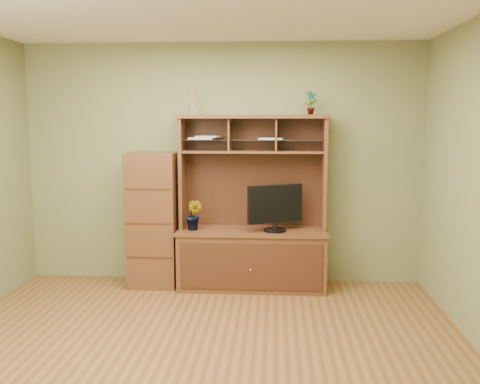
{
  "coord_description": "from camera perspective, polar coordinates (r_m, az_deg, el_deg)",
  "views": [
    {
      "loc": [
        0.6,
        -4.04,
        1.86
      ],
      "look_at": [
        0.25,
        1.2,
        1.14
      ],
      "focal_mm": 40.0,
      "sensor_mm": 36.0,
      "label": 1
    }
  ],
  "objects": [
    {
      "name": "side_cabinet",
      "position": [
        6.03,
        -9.19,
        -2.9
      ],
      "size": [
        0.53,
        0.48,
        1.49
      ],
      "color": "#472A14",
      "rests_on": "room"
    },
    {
      "name": "magazines",
      "position": [
        5.87,
        -1.45,
        5.79
      ],
      "size": [
        1.05,
        0.24,
        0.04
      ],
      "color": "#BABABF",
      "rests_on": "media_hutch"
    },
    {
      "name": "reed_diffuser",
      "position": [
        5.91,
        -5.11,
        9.36
      ],
      "size": [
        0.06,
        0.06,
        0.31
      ],
      "color": "silver",
      "rests_on": "media_hutch"
    },
    {
      "name": "room",
      "position": [
        4.11,
        -4.63,
        0.72
      ],
      "size": [
        4.54,
        4.04,
        2.74
      ],
      "color": "brown",
      "rests_on": "ground"
    },
    {
      "name": "orchid_plant",
      "position": [
        5.84,
        -4.92,
        -2.44
      ],
      "size": [
        0.23,
        0.2,
        0.34
      ],
      "primitive_type": "imported",
      "rotation": [
        0.0,
        0.0,
        -0.34
      ],
      "color": "#335F20",
      "rests_on": "media_hutch"
    },
    {
      "name": "top_plant",
      "position": [
        5.86,
        7.52,
        9.46
      ],
      "size": [
        0.16,
        0.13,
        0.26
      ],
      "primitive_type": "imported",
      "rotation": [
        0.0,
        0.0,
        0.31
      ],
      "color": "#376724",
      "rests_on": "media_hutch"
    },
    {
      "name": "monitor",
      "position": [
        5.76,
        3.77,
        -1.59
      ],
      "size": [
        0.59,
        0.33,
        0.51
      ],
      "rotation": [
        0.0,
        0.0,
        0.46
      ],
      "color": "black",
      "rests_on": "media_hutch"
    },
    {
      "name": "media_hutch",
      "position": [
        5.92,
        1.31,
        -5.21
      ],
      "size": [
        1.66,
        0.61,
        1.9
      ],
      "color": "#472A14",
      "rests_on": "room"
    }
  ]
}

